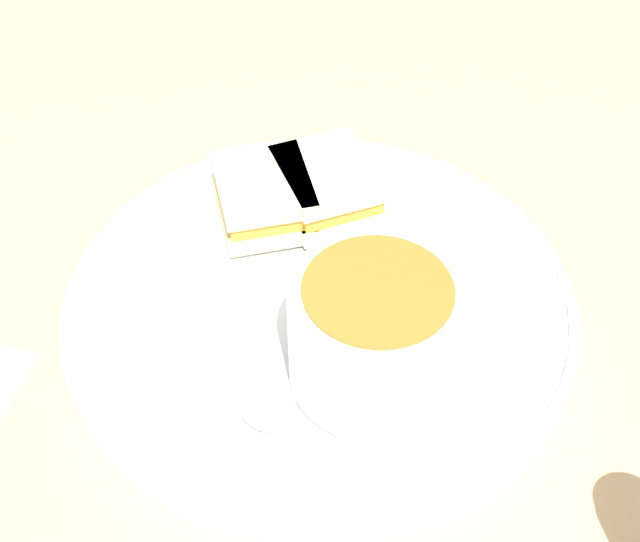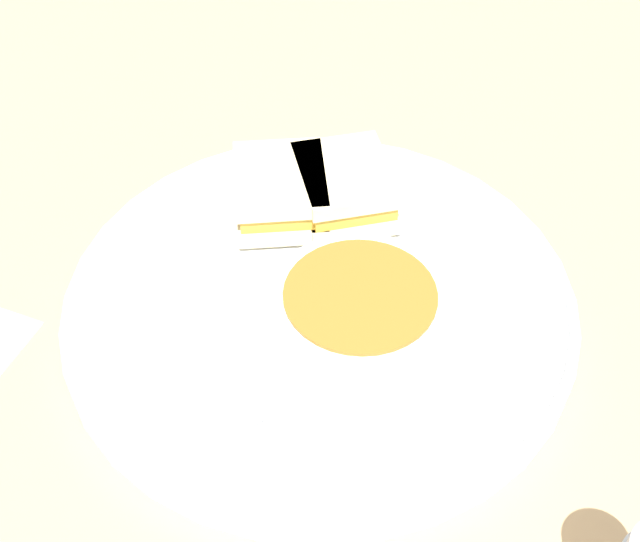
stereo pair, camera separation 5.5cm
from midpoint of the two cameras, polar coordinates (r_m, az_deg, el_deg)
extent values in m
plane|color=tan|center=(0.58, -2.72, -2.79)|extent=(2.40, 2.40, 0.00)
cylinder|color=white|center=(0.57, -2.75, -2.34)|extent=(0.33, 0.33, 0.01)
torus|color=white|center=(0.56, -2.77, -1.78)|extent=(0.32, 0.32, 0.01)
cylinder|color=white|center=(0.52, 0.35, -6.51)|extent=(0.05, 0.05, 0.01)
cylinder|color=white|center=(0.49, 0.36, -4.23)|extent=(0.10, 0.10, 0.07)
cylinder|color=orange|center=(0.47, 0.38, -1.53)|extent=(0.08, 0.08, 0.01)
cube|color=silver|center=(0.53, -11.08, -5.96)|extent=(0.01, 0.09, 0.00)
ellipsoid|color=silver|center=(0.50, -6.74, -9.07)|extent=(0.03, 0.03, 0.01)
cube|color=beige|center=(0.62, -2.07, 4.54)|extent=(0.09, 0.09, 0.01)
cube|color=gold|center=(0.61, -2.10, 5.33)|extent=(0.08, 0.09, 0.01)
cube|color=beige|center=(0.60, -2.12, 6.15)|extent=(0.09, 0.09, 0.01)
cube|color=beige|center=(0.61, -6.12, 3.86)|extent=(0.09, 0.09, 0.01)
cube|color=gold|center=(0.61, -6.20, 4.66)|extent=(0.09, 0.09, 0.01)
cube|color=beige|center=(0.60, -6.29, 5.47)|extent=(0.09, 0.09, 0.01)
camera|label=1|loc=(0.03, -92.87, -2.95)|focal=50.00mm
camera|label=2|loc=(0.03, 87.13, 2.95)|focal=50.00mm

